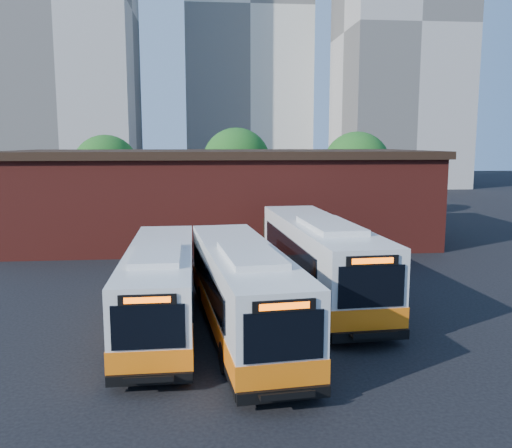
{
  "coord_description": "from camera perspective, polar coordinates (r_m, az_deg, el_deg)",
  "views": [
    {
      "loc": [
        -1.17,
        -18.45,
        6.95
      ],
      "look_at": [
        1.04,
        4.45,
        3.47
      ],
      "focal_mm": 38.0,
      "sensor_mm": 36.0,
      "label": 1
    }
  ],
  "objects": [
    {
      "name": "ground",
      "position": [
        19.75,
        -1.79,
        -12.01
      ],
      "size": [
        220.0,
        220.0,
        0.0
      ],
      "primitive_type": "plane",
      "color": "black"
    },
    {
      "name": "bus_midwest",
      "position": [
        20.93,
        -10.02,
        -6.78
      ],
      "size": [
        2.66,
        11.79,
        3.2
      ],
      "rotation": [
        0.0,
        0.0,
        0.02
      ],
      "color": "silver",
      "rests_on": "ground"
    },
    {
      "name": "bus_mideast",
      "position": [
        19.84,
        -1.38,
        -7.29
      ],
      "size": [
        3.81,
        12.48,
        3.35
      ],
      "rotation": [
        0.0,
        0.0,
        0.11
      ],
      "color": "silver",
      "rests_on": "ground"
    },
    {
      "name": "bus_east",
      "position": [
        24.61,
        6.66,
        -3.9
      ],
      "size": [
        3.57,
        13.49,
        3.64
      ],
      "rotation": [
        0.0,
        0.0,
        0.06
      ],
      "color": "silver",
      "rests_on": "ground"
    },
    {
      "name": "transit_worker",
      "position": [
        17.8,
        -2.12,
        -11.58
      ],
      "size": [
        0.52,
        0.67,
        1.63
      ],
      "primitive_type": "imported",
      "rotation": [
        0.0,
        0.0,
        1.82
      ],
      "color": "black",
      "rests_on": "ground"
    },
    {
      "name": "depot_building",
      "position": [
        38.65,
        -3.75,
        3.09
      ],
      "size": [
        28.6,
        12.6,
        6.4
      ],
      "color": "maroon",
      "rests_on": "ground"
    },
    {
      "name": "tree_west",
      "position": [
        51.27,
        -15.49,
        5.7
      ],
      "size": [
        6.0,
        6.0,
        7.65
      ],
      "color": "#382314",
      "rests_on": "ground"
    },
    {
      "name": "tree_mid",
      "position": [
        52.58,
        -2.06,
        6.54
      ],
      "size": [
        6.56,
        6.56,
        8.36
      ],
      "color": "#382314",
      "rests_on": "ground"
    },
    {
      "name": "tree_east",
      "position": [
        51.49,
        10.53,
        6.08
      ],
      "size": [
        6.24,
        6.24,
        7.96
      ],
      "color": "#382314",
      "rests_on": "ground"
    },
    {
      "name": "tower_left",
      "position": [
        95.14,
        -19.31,
        20.81
      ],
      "size": [
        20.0,
        18.0,
        56.2
      ],
      "color": "#B5AFA6",
      "rests_on": "ground"
    },
    {
      "name": "tower_center",
      "position": [
        107.35,
        -1.08,
        21.17
      ],
      "size": [
        22.0,
        20.0,
        61.2
      ],
      "color": "silver",
      "rests_on": "ground"
    },
    {
      "name": "tower_right",
      "position": [
        93.53,
        14.89,
        19.02
      ],
      "size": [
        18.0,
        18.0,
        49.2
      ],
      "color": "#B5AFA6",
      "rests_on": "ground"
    }
  ]
}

